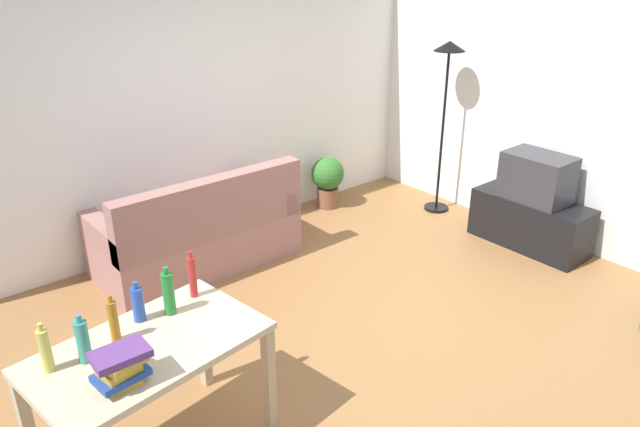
{
  "coord_description": "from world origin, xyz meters",
  "views": [
    {
      "loc": [
        -2.66,
        -2.81,
        2.66
      ],
      "look_at": [
        0.1,
        0.5,
        0.75
      ],
      "focal_mm": 33.9,
      "sensor_mm": 36.0,
      "label": 1
    }
  ],
  "objects_px": {
    "bottle_squat": "(45,350)",
    "bottle_red": "(193,277)",
    "book_stack": "(120,366)",
    "torchiere_lamp": "(447,81)",
    "desk": "(150,362)",
    "potted_plant": "(328,179)",
    "bottle_blue": "(138,304)",
    "bottle_green": "(169,293)",
    "tv": "(537,177)",
    "tv_stand": "(530,222)",
    "couch": "(199,235)",
    "bottle_amber": "(114,321)",
    "bottle_tall": "(83,341)"
  },
  "relations": [
    {
      "from": "tv",
      "to": "bottle_squat",
      "type": "relative_size",
      "value": 2.2
    },
    {
      "from": "bottle_green",
      "to": "bottle_red",
      "type": "bearing_deg",
      "value": 21.73
    },
    {
      "from": "desk",
      "to": "book_stack",
      "type": "height_order",
      "value": "book_stack"
    },
    {
      "from": "potted_plant",
      "to": "couch",
      "type": "bearing_deg",
      "value": -169.98
    },
    {
      "from": "potted_plant",
      "to": "bottle_green",
      "type": "distance_m",
      "value": 3.48
    },
    {
      "from": "couch",
      "to": "book_stack",
      "type": "relative_size",
      "value": 6.5
    },
    {
      "from": "bottle_squat",
      "to": "bottle_blue",
      "type": "bearing_deg",
      "value": 13.5
    },
    {
      "from": "tv_stand",
      "to": "book_stack",
      "type": "xyz_separation_m",
      "value": [
        -4.16,
        -0.38,
        0.62
      ]
    },
    {
      "from": "bottle_blue",
      "to": "bottle_green",
      "type": "height_order",
      "value": "bottle_green"
    },
    {
      "from": "tv_stand",
      "to": "torchiere_lamp",
      "type": "bearing_deg",
      "value": 0.0
    },
    {
      "from": "tv",
      "to": "bottle_green",
      "type": "relative_size",
      "value": 2.04
    },
    {
      "from": "book_stack",
      "to": "torchiere_lamp",
      "type": "bearing_deg",
      "value": 20.15
    },
    {
      "from": "couch",
      "to": "book_stack",
      "type": "xyz_separation_m",
      "value": [
        -1.52,
        -2.04,
        0.56
      ]
    },
    {
      "from": "bottle_amber",
      "to": "book_stack",
      "type": "height_order",
      "value": "bottle_amber"
    },
    {
      "from": "potted_plant",
      "to": "tv_stand",
      "type": "bearing_deg",
      "value": -65.98
    },
    {
      "from": "torchiere_lamp",
      "to": "bottle_blue",
      "type": "distance_m",
      "value": 4.05
    },
    {
      "from": "tv_stand",
      "to": "potted_plant",
      "type": "xyz_separation_m",
      "value": [
        -0.88,
        1.97,
        0.09
      ]
    },
    {
      "from": "tv",
      "to": "desk",
      "type": "distance_m",
      "value": 3.95
    },
    {
      "from": "torchiere_lamp",
      "to": "bottle_green",
      "type": "xyz_separation_m",
      "value": [
        -3.71,
        -1.12,
        -0.52
      ]
    },
    {
      "from": "bottle_squat",
      "to": "book_stack",
      "type": "bearing_deg",
      "value": -53.83
    },
    {
      "from": "potted_plant",
      "to": "bottle_squat",
      "type": "height_order",
      "value": "bottle_squat"
    },
    {
      "from": "tv_stand",
      "to": "potted_plant",
      "type": "bearing_deg",
      "value": 24.02
    },
    {
      "from": "tv",
      "to": "book_stack",
      "type": "distance_m",
      "value": 4.19
    },
    {
      "from": "tv",
      "to": "bottle_green",
      "type": "xyz_separation_m",
      "value": [
        -3.71,
        0.02,
        0.19
      ]
    },
    {
      "from": "potted_plant",
      "to": "bottle_squat",
      "type": "relative_size",
      "value": 2.09
    },
    {
      "from": "couch",
      "to": "book_stack",
      "type": "height_order",
      "value": "book_stack"
    },
    {
      "from": "bottle_squat",
      "to": "bottle_red",
      "type": "xyz_separation_m",
      "value": [
        0.88,
        0.16,
        0.01
      ]
    },
    {
      "from": "bottle_amber",
      "to": "torchiere_lamp",
      "type": "bearing_deg",
      "value": 16.22
    },
    {
      "from": "tv_stand",
      "to": "bottle_red",
      "type": "xyz_separation_m",
      "value": [
        -3.51,
        0.1,
        0.65
      ]
    },
    {
      "from": "bottle_blue",
      "to": "tv",
      "type": "bearing_deg",
      "value": -0.98
    },
    {
      "from": "torchiere_lamp",
      "to": "desk",
      "type": "relative_size",
      "value": 1.41
    },
    {
      "from": "bottle_squat",
      "to": "bottle_amber",
      "type": "height_order",
      "value": "bottle_amber"
    },
    {
      "from": "bottle_blue",
      "to": "book_stack",
      "type": "distance_m",
      "value": 0.54
    },
    {
      "from": "desk",
      "to": "bottle_amber",
      "type": "xyz_separation_m",
      "value": [
        -0.11,
        0.14,
        0.23
      ]
    },
    {
      "from": "torchiere_lamp",
      "to": "bottle_tall",
      "type": "distance_m",
      "value": 4.44
    },
    {
      "from": "couch",
      "to": "bottle_tall",
      "type": "relative_size",
      "value": 6.45
    },
    {
      "from": "bottle_squat",
      "to": "bottle_tall",
      "type": "xyz_separation_m",
      "value": [
        0.17,
        -0.04,
        -0.0
      ]
    },
    {
      "from": "tv",
      "to": "bottle_red",
      "type": "bearing_deg",
      "value": 88.4
    },
    {
      "from": "bottle_tall",
      "to": "bottle_red",
      "type": "xyz_separation_m",
      "value": [
        0.72,
        0.2,
        0.01
      ]
    },
    {
      "from": "tv_stand",
      "to": "bottle_tall",
      "type": "relative_size",
      "value": 4.07
    },
    {
      "from": "book_stack",
      "to": "desk",
      "type": "bearing_deg",
      "value": 43.83
    },
    {
      "from": "couch",
      "to": "tv_stand",
      "type": "relative_size",
      "value": 1.58
    },
    {
      "from": "torchiere_lamp",
      "to": "couch",
      "type": "bearing_deg",
      "value": 169.02
    },
    {
      "from": "book_stack",
      "to": "bottle_blue",
      "type": "bearing_deg",
      "value": 57.08
    },
    {
      "from": "desk",
      "to": "bottle_squat",
      "type": "height_order",
      "value": "bottle_squat"
    },
    {
      "from": "bottle_amber",
      "to": "book_stack",
      "type": "bearing_deg",
      "value": -108.05
    },
    {
      "from": "potted_plant",
      "to": "bottle_blue",
      "type": "xyz_separation_m",
      "value": [
        -2.99,
        -1.9,
        0.54
      ]
    },
    {
      "from": "tv_stand",
      "to": "bottle_amber",
      "type": "distance_m",
      "value": 4.1
    },
    {
      "from": "bottle_squat",
      "to": "bottle_green",
      "type": "bearing_deg",
      "value": 6.78
    },
    {
      "from": "bottle_tall",
      "to": "potted_plant",
      "type": "bearing_deg",
      "value": 31.66
    }
  ]
}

